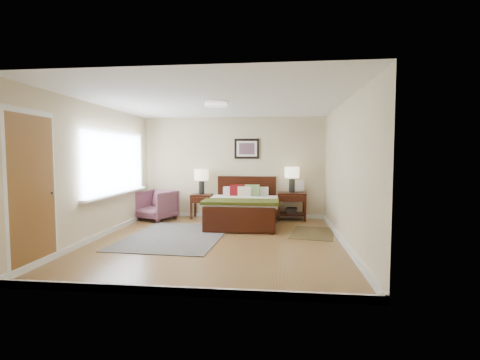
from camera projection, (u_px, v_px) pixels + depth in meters
The scene contains 18 objects.
floor at pixel (217, 241), 6.31m from camera, with size 5.00×5.00×0.00m, color olive.
back_wall at pixel (234, 168), 8.70m from camera, with size 4.50×0.04×2.50m, color beige.
front_wall at pixel (175, 183), 3.74m from camera, with size 4.50×0.04×2.50m, color beige.
left_wall at pixel (97, 172), 6.46m from camera, with size 0.04×5.00×2.50m, color beige.
right_wall at pixel (345, 173), 5.98m from camera, with size 0.04×5.00×2.50m, color beige.
ceiling at pixel (216, 102), 6.13m from camera, with size 4.50×5.00×0.02m, color white.
window at pixel (117, 164), 7.14m from camera, with size 0.11×2.72×1.32m.
door at pixel (33, 191), 4.74m from camera, with size 0.06×1.00×2.18m.
ceil_fixture at pixel (216, 104), 6.14m from camera, with size 0.44×0.44×0.08m.
bed at pixel (243, 204), 7.80m from camera, with size 1.58×1.89×1.02m.
wall_art at pixel (247, 149), 8.60m from camera, with size 0.62×0.05×0.50m.
nightstand_left at pixel (202, 199), 8.59m from camera, with size 0.50×0.45×0.59m.
nightstand_right at pixel (292, 203), 8.36m from camera, with size 0.67×0.50×0.66m.
lamp_left at pixel (202, 177), 8.57m from camera, with size 0.34×0.34×0.61m.
lamp_right at pixel (292, 175), 8.33m from camera, with size 0.34×0.34×0.61m.
armchair at pixel (157, 205), 8.36m from camera, with size 0.77×0.79×0.72m, color brown.
rug_persian at pixel (176, 236), 6.66m from camera, with size 1.78×2.51×0.01m, color #0D1643.
rug_navy at pixel (313, 233), 6.93m from camera, with size 0.81×1.22×0.01m, color black.
Camera 1 is at (1.10, -6.13, 1.55)m, focal length 26.00 mm.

